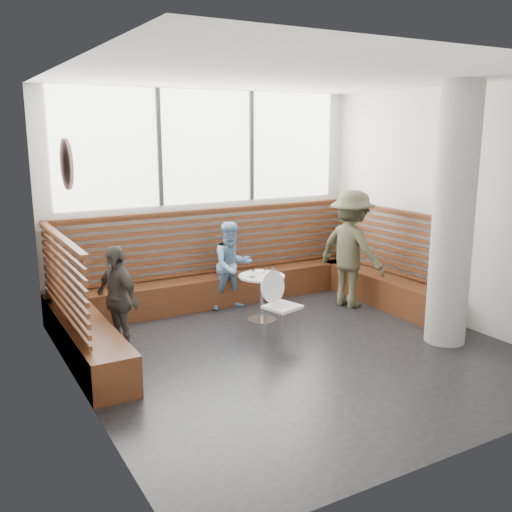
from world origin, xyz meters
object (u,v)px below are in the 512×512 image
cafe_table (262,288)px  cafe_chair (280,299)px  concrete_column (453,216)px  adult_man (351,249)px  child_left (117,299)px  child_back (232,266)px

cafe_table → cafe_chair: bearing=-100.8°
cafe_table → concrete_column: bearing=-48.3°
concrete_column → cafe_table: concrete_column is taller
adult_man → cafe_table: bearing=75.2°
cafe_table → adult_man: 1.58m
concrete_column → adult_man: (-0.11, 1.78, -0.72)m
adult_man → concrete_column: bearing=170.7°
cafe_chair → child_left: size_ratio=0.67×
adult_man → cafe_chair: bearing=98.0°
child_back → child_left: 2.13m
adult_man → child_back: bearing=51.6°
cafe_table → child_left: (-2.06, -0.10, 0.18)m
child_back → adult_man: bearing=-25.2°
concrete_column → adult_man: bearing=93.5°
concrete_column → child_back: concrete_column is taller
cafe_chair → child_back: bearing=72.7°
concrete_column → cafe_table: (-1.63, 1.83, -1.13)m
concrete_column → adult_man: 1.92m
cafe_table → cafe_chair: cafe_chair is taller
cafe_table → cafe_chair: 0.69m
cafe_table → adult_man: size_ratio=0.37×
adult_man → child_left: 3.59m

